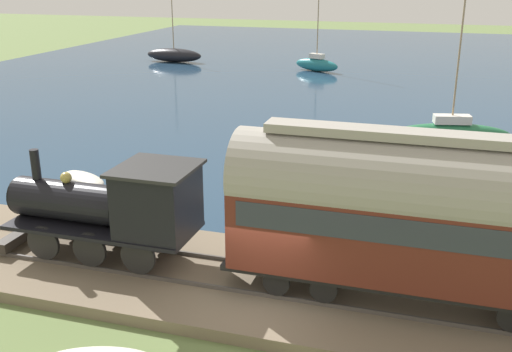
{
  "coord_description": "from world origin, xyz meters",
  "views": [
    {
      "loc": [
        -13.79,
        -4.06,
        9.04
      ],
      "look_at": [
        7.86,
        2.58,
        1.24
      ],
      "focal_mm": 42.0,
      "sensor_mm": 36.0,
      "label": 1
    }
  ],
  "objects_px": {
    "steam_locomotive": "(117,204)",
    "sailboat_black": "(174,55)",
    "passenger_coach": "(423,212)",
    "rowboat_far_out": "(84,179)",
    "sailboat_green": "(451,134)",
    "rowboat_off_pier": "(303,206)",
    "sailboat_teal": "(317,64)"
  },
  "relations": [
    {
      "from": "rowboat_far_out",
      "to": "sailboat_green",
      "type": "bearing_deg",
      "value": -28.76
    },
    {
      "from": "sailboat_black",
      "to": "rowboat_far_out",
      "type": "bearing_deg",
      "value": -159.1
    },
    {
      "from": "sailboat_teal",
      "to": "passenger_coach",
      "type": "bearing_deg",
      "value": -140.96
    },
    {
      "from": "steam_locomotive",
      "to": "rowboat_far_out",
      "type": "bearing_deg",
      "value": 39.87
    },
    {
      "from": "rowboat_far_out",
      "to": "sailboat_teal",
      "type": "bearing_deg",
      "value": 20.06
    },
    {
      "from": "sailboat_green",
      "to": "sailboat_black",
      "type": "bearing_deg",
      "value": 35.06
    },
    {
      "from": "steam_locomotive",
      "to": "rowboat_off_pier",
      "type": "height_order",
      "value": "steam_locomotive"
    },
    {
      "from": "sailboat_green",
      "to": "passenger_coach",
      "type": "bearing_deg",
      "value": 163.94
    },
    {
      "from": "rowboat_far_out",
      "to": "rowboat_off_pier",
      "type": "relative_size",
      "value": 1.08
    },
    {
      "from": "steam_locomotive",
      "to": "sailboat_teal",
      "type": "bearing_deg",
      "value": 2.9
    },
    {
      "from": "sailboat_teal",
      "to": "rowboat_off_pier",
      "type": "bearing_deg",
      "value": -145.48
    },
    {
      "from": "rowboat_far_out",
      "to": "passenger_coach",
      "type": "bearing_deg",
      "value": -88.68
    },
    {
      "from": "steam_locomotive",
      "to": "sailboat_green",
      "type": "height_order",
      "value": "sailboat_green"
    },
    {
      "from": "passenger_coach",
      "to": "rowboat_off_pier",
      "type": "relative_size",
      "value": 3.87
    },
    {
      "from": "steam_locomotive",
      "to": "passenger_coach",
      "type": "relative_size",
      "value": 0.62
    },
    {
      "from": "passenger_coach",
      "to": "rowboat_off_pier",
      "type": "distance_m",
      "value": 8.43
    },
    {
      "from": "passenger_coach",
      "to": "sailboat_teal",
      "type": "height_order",
      "value": "sailboat_teal"
    },
    {
      "from": "sailboat_green",
      "to": "sailboat_teal",
      "type": "bearing_deg",
      "value": 14.61
    },
    {
      "from": "sailboat_black",
      "to": "rowboat_off_pier",
      "type": "relative_size",
      "value": 2.72
    },
    {
      "from": "passenger_coach",
      "to": "sailboat_teal",
      "type": "bearing_deg",
      "value": 15.21
    },
    {
      "from": "rowboat_far_out",
      "to": "steam_locomotive",
      "type": "bearing_deg",
      "value": -113.99
    },
    {
      "from": "steam_locomotive",
      "to": "sailboat_teal",
      "type": "xyz_separation_m",
      "value": [
        40.79,
        2.06,
        -1.53
      ]
    },
    {
      "from": "sailboat_teal",
      "to": "sailboat_black",
      "type": "height_order",
      "value": "sailboat_teal"
    },
    {
      "from": "steam_locomotive",
      "to": "sailboat_black",
      "type": "height_order",
      "value": "sailboat_black"
    },
    {
      "from": "passenger_coach",
      "to": "sailboat_teal",
      "type": "distance_m",
      "value": 42.34
    },
    {
      "from": "sailboat_black",
      "to": "rowboat_off_pier",
      "type": "distance_m",
      "value": 42.08
    },
    {
      "from": "sailboat_green",
      "to": "rowboat_far_out",
      "type": "xyz_separation_m",
      "value": [
        -11.0,
        15.65,
        -0.51
      ]
    },
    {
      "from": "sailboat_teal",
      "to": "rowboat_far_out",
      "type": "bearing_deg",
      "value": -162.25
    },
    {
      "from": "sailboat_green",
      "to": "rowboat_off_pier",
      "type": "bearing_deg",
      "value": 140.91
    },
    {
      "from": "passenger_coach",
      "to": "rowboat_far_out",
      "type": "bearing_deg",
      "value": 65.18
    },
    {
      "from": "sailboat_black",
      "to": "sailboat_teal",
      "type": "bearing_deg",
      "value": -93.38
    },
    {
      "from": "steam_locomotive",
      "to": "rowboat_far_out",
      "type": "height_order",
      "value": "steam_locomotive"
    }
  ]
}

